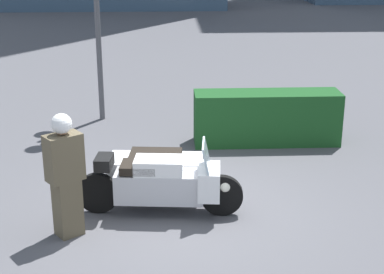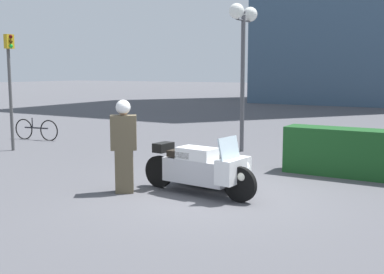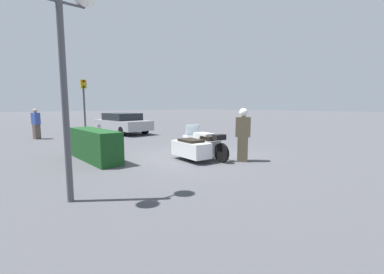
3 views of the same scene
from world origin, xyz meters
TOP-DOWN VIEW (x-y plane):
  - ground_plane at (0.00, 0.00)m, footprint 160.00×160.00m
  - police_motorcycle at (-0.26, 0.31)m, footprint 2.51×1.45m
  - officer_rider at (-1.60, -0.61)m, footprint 0.56×0.52m
  - hedge_bush_curbside at (1.81, 3.07)m, footprint 2.90×0.74m
  - twin_lamp_post at (-1.66, 4.85)m, footprint 0.42×1.32m
  - traffic_light_near at (5.79, 2.01)m, footprint 0.22×0.28m
  - parked_car_background at (9.02, -1.46)m, footprint 4.66×2.17m
  - pedestrian_bystander at (9.53, 3.43)m, footprint 0.53×0.40m

SIDE VIEW (x-z plane):
  - ground_plane at x=0.00m, z-range 0.00..0.00m
  - police_motorcycle at x=-0.26m, z-range -0.11..1.04m
  - hedge_bush_curbside at x=1.81m, z-range 0.00..1.05m
  - parked_car_background at x=9.02m, z-range 0.04..1.40m
  - pedestrian_bystander at x=9.53m, z-range 0.00..1.69m
  - officer_rider at x=-1.60m, z-range 0.05..1.83m
  - traffic_light_near at x=5.79m, z-range 0.51..3.58m
  - twin_lamp_post at x=-1.66m, z-range 1.32..5.45m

